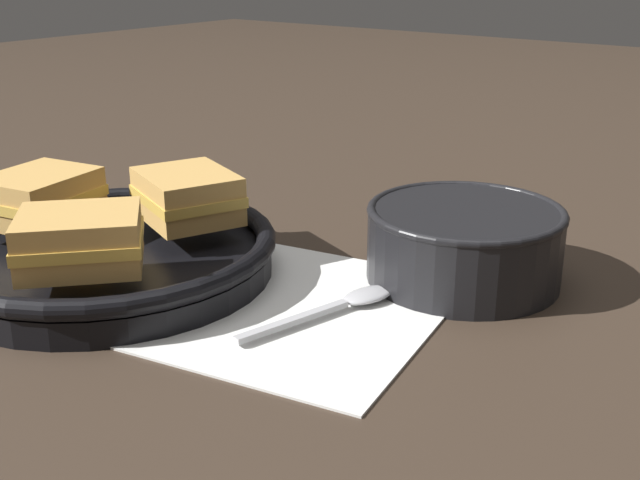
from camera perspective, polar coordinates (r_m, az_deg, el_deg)
The scene contains 8 objects.
ground_plane at distance 0.74m, azimuth 3.00°, elevation -2.94°, with size 4.00×4.00×0.00m, color #382B21.
napkin at distance 0.68m, azimuth -0.89°, elevation -5.03°, with size 0.29×0.26×0.00m.
soup_bowl at distance 0.74m, azimuth 10.23°, elevation 0.05°, with size 0.18×0.18×0.07m.
spoon at distance 0.68m, azimuth 2.04°, elevation -4.41°, with size 0.16×0.06×0.01m.
skillet at distance 0.77m, azimuth -14.99°, elevation -0.98°, with size 0.36×0.37×0.04m.
sandwich_near_left at distance 0.78m, azimuth -9.41°, elevation 3.11°, with size 0.11×0.12×0.05m.
sandwich_near_right at distance 0.81m, azimuth -19.28°, elevation 2.93°, with size 0.11×0.10×0.05m.
sandwich_far_left at distance 0.68m, azimuth -16.69°, elevation -0.01°, with size 0.13×0.13×0.05m.
Camera 1 is at (-0.57, -0.38, 0.29)m, focal length 45.00 mm.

